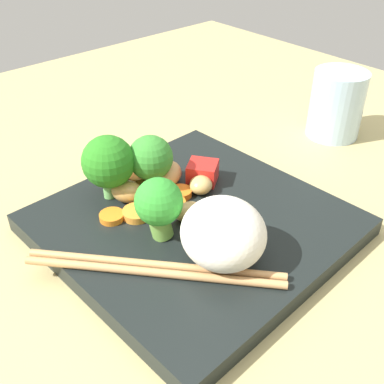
{
  "coord_description": "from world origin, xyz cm",
  "views": [
    {
      "loc": [
        23.8,
        26.41,
        29.66
      ],
      "look_at": [
        -0.79,
        -1.15,
        3.86
      ],
      "focal_mm": 43.56,
      "sensor_mm": 36.0,
      "label": 1
    }
  ],
  "objects_px": {
    "broccoli_floret_2": "(156,202)",
    "chopstick_pair": "(154,268)",
    "drinking_glass": "(337,104)",
    "square_plate": "(194,225)",
    "carrot_slice_2": "(171,205)",
    "rice_mound": "(223,233)"
  },
  "relations": [
    {
      "from": "broccoli_floret_2",
      "to": "chopstick_pair",
      "type": "xyz_separation_m",
      "value": [
        0.03,
        0.04,
        -0.03
      ]
    },
    {
      "from": "broccoli_floret_2",
      "to": "drinking_glass",
      "type": "height_order",
      "value": "drinking_glass"
    },
    {
      "from": "square_plate",
      "to": "chopstick_pair",
      "type": "bearing_deg",
      "value": 23.93
    },
    {
      "from": "square_plate",
      "to": "broccoli_floret_2",
      "type": "bearing_deg",
      "value": -5.15
    },
    {
      "from": "broccoli_floret_2",
      "to": "carrot_slice_2",
      "type": "height_order",
      "value": "broccoli_floret_2"
    },
    {
      "from": "square_plate",
      "to": "chopstick_pair",
      "type": "distance_m",
      "value": 0.08
    },
    {
      "from": "broccoli_floret_2",
      "to": "carrot_slice_2",
      "type": "relative_size",
      "value": 2.14
    },
    {
      "from": "carrot_slice_2",
      "to": "square_plate",
      "type": "bearing_deg",
      "value": 104.03
    },
    {
      "from": "rice_mound",
      "to": "drinking_glass",
      "type": "distance_m",
      "value": 0.31
    },
    {
      "from": "broccoli_floret_2",
      "to": "square_plate",
      "type": "bearing_deg",
      "value": 174.85
    },
    {
      "from": "carrot_slice_2",
      "to": "chopstick_pair",
      "type": "xyz_separation_m",
      "value": [
        0.07,
        0.06,
        -0.0
      ]
    },
    {
      "from": "carrot_slice_2",
      "to": "drinking_glass",
      "type": "relative_size",
      "value": 0.33
    },
    {
      "from": "chopstick_pair",
      "to": "carrot_slice_2",
      "type": "bearing_deg",
      "value": 90.54
    },
    {
      "from": "square_plate",
      "to": "broccoli_floret_2",
      "type": "distance_m",
      "value": 0.06
    },
    {
      "from": "carrot_slice_2",
      "to": "chopstick_pair",
      "type": "distance_m",
      "value": 0.09
    },
    {
      "from": "drinking_glass",
      "to": "broccoli_floret_2",
      "type": "bearing_deg",
      "value": 4.67
    },
    {
      "from": "carrot_slice_2",
      "to": "drinking_glass",
      "type": "distance_m",
      "value": 0.28
    },
    {
      "from": "rice_mound",
      "to": "carrot_slice_2",
      "type": "distance_m",
      "value": 0.09
    },
    {
      "from": "rice_mound",
      "to": "broccoli_floret_2",
      "type": "relative_size",
      "value": 1.23
    },
    {
      "from": "broccoli_floret_2",
      "to": "chopstick_pair",
      "type": "bearing_deg",
      "value": 48.16
    },
    {
      "from": "rice_mound",
      "to": "drinking_glass",
      "type": "relative_size",
      "value": 0.87
    },
    {
      "from": "chopstick_pair",
      "to": "drinking_glass",
      "type": "xyz_separation_m",
      "value": [
        -0.35,
        -0.06,
        0.02
      ]
    }
  ]
}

